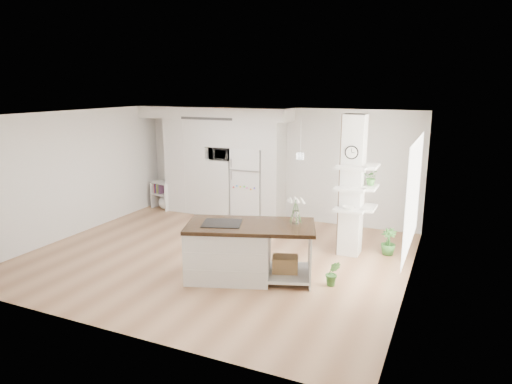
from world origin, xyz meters
TOP-DOWN VIEW (x-y plane):
  - floor at (0.00, 0.00)m, footprint 7.00×6.00m
  - room at (0.00, 0.00)m, footprint 7.04×6.04m
  - cabinet_wall at (-1.45, 2.67)m, footprint 4.00×0.71m
  - refrigerator at (-0.53, 2.68)m, footprint 0.78×0.69m
  - column at (2.38, 1.13)m, footprint 0.69×0.90m
  - window at (3.48, 0.30)m, footprint 0.00×2.40m
  - pendant_light at (1.70, 0.15)m, footprint 0.12×0.12m
  - kitchen_island at (0.79, -0.74)m, footprint 2.34×1.65m
  - bookshelf at (-2.97, 2.49)m, footprint 0.68×0.50m
  - floor_plant_a at (2.39, -0.40)m, footprint 0.28×0.25m
  - floor_plant_b at (3.00, 1.44)m, footprint 0.34×0.34m
  - microwave at (-1.27, 2.62)m, footprint 0.54×0.37m
  - shelf_plant at (2.63, 1.30)m, footprint 0.27×0.23m
  - decor_bowl at (2.30, 0.90)m, footprint 0.22×0.22m

SIDE VIEW (x-z plane):
  - floor at x=0.00m, z-range -0.01..0.01m
  - floor_plant_a at x=2.39m, z-range 0.00..0.44m
  - floor_plant_b at x=3.00m, z-range 0.00..0.52m
  - bookshelf at x=-2.97m, z-range -0.05..0.68m
  - kitchen_island at x=0.79m, z-range -0.27..1.26m
  - refrigerator at x=-0.53m, z-range 0.00..1.75m
  - decor_bowl at x=2.30m, z-range 0.98..1.03m
  - column at x=2.38m, z-range 0.00..2.70m
  - window at x=3.48m, z-range 0.30..2.70m
  - cabinet_wall at x=-1.45m, z-range 0.16..2.86m
  - shelf_plant at x=2.63m, z-range 1.38..1.67m
  - microwave at x=-1.27m, z-range 1.42..1.72m
  - room at x=0.00m, z-range 0.50..3.22m
  - pendant_light at x=1.70m, z-range 2.07..2.17m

